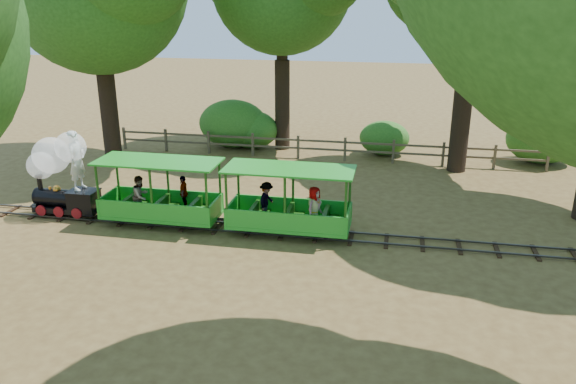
% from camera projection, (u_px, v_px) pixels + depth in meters
% --- Properties ---
extents(ground, '(90.00, 90.00, 0.00)m').
position_uv_depth(ground, '(283.00, 233.00, 16.49)').
color(ground, olive).
rests_on(ground, ground).
extents(track, '(22.00, 1.00, 0.10)m').
position_uv_depth(track, '(283.00, 231.00, 16.47)').
color(track, '#3F3D3A').
rests_on(track, ground).
extents(locomotive, '(2.40, 1.13, 2.82)m').
position_uv_depth(locomotive, '(59.00, 167.00, 17.34)').
color(locomotive, black).
rests_on(locomotive, ground).
extents(carriage_front, '(3.69, 1.51, 1.92)m').
position_uv_depth(carriage_front, '(160.00, 200.00, 16.89)').
color(carriage_front, green).
rests_on(carriage_front, track).
extents(carriage_rear, '(3.69, 1.51, 1.92)m').
position_uv_depth(carriage_rear, '(289.00, 209.00, 16.17)').
color(carriage_rear, green).
rests_on(carriage_rear, track).
extents(fence, '(18.10, 0.10, 1.00)m').
position_uv_depth(fence, '(321.00, 146.00, 23.69)').
color(fence, brown).
rests_on(fence, ground).
extents(shrub_west, '(2.49, 1.91, 1.72)m').
position_uv_depth(shrub_west, '(251.00, 129.00, 25.43)').
color(shrub_west, '#2D6B1E').
rests_on(shrub_west, ground).
extents(shrub_mid_w, '(3.14, 2.42, 2.17)m').
position_uv_depth(shrub_mid_w, '(233.00, 124.00, 25.51)').
color(shrub_mid_w, '#2D6B1E').
rests_on(shrub_mid_w, ground).
extents(shrub_mid_e, '(2.15, 1.66, 1.49)m').
position_uv_depth(shrub_mid_e, '(384.00, 138.00, 24.37)').
color(shrub_mid_e, '#2D6B1E').
rests_on(shrub_mid_e, ground).
extents(shrub_east, '(2.90, 2.23, 2.01)m').
position_uv_depth(shrub_east, '(542.00, 139.00, 23.10)').
color(shrub_east, '#2D6B1E').
rests_on(shrub_east, ground).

